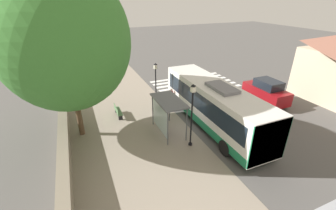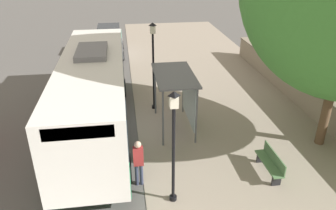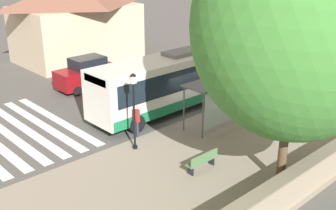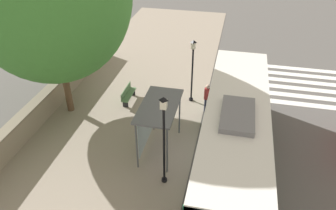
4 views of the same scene
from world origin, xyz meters
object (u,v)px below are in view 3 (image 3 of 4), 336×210
Objects in this scene: pedestrian at (136,118)px; street_lamp_far at (227,72)px; street_lamp_near at (134,105)px; parked_car_behind_bus at (283,61)px; bench at (202,161)px; shade_tree at (297,26)px; bus_shelter at (215,91)px; bus at (173,80)px; parked_car_far_lane at (87,73)px.

street_lamp_far reaches higher than pedestrian.
parked_car_behind_bus is (2.23, -16.23, -1.27)m from street_lamp_near.
bench is 4.18m from street_lamp_near.
shade_tree reaches higher than street_lamp_far.
bus_shelter is 0.74× the size of parked_car_behind_bus.
street_lamp_far is (0.85, -2.03, 0.44)m from bus_shelter.
street_lamp_near is (-1.03, 0.94, 1.28)m from pedestrian.
pedestrian is at bearing 111.30° from bus.
street_lamp_far reaches higher than bench.
pedestrian is 0.41× the size of parked_car_far_lane.
bus_shelter is 7.51m from shade_tree.
street_lamp_near reaches higher than bus_shelter.
pedestrian is 9.54m from shade_tree.
street_lamp_near is at bearing 89.21° from street_lamp_far.
bus is 3.61m from bus_shelter.
bus_shelter reaches higher than parked_car_behind_bus.
bus_shelter is 0.29× the size of shade_tree.
pedestrian is 8.82m from parked_car_far_lane.
bus_shelter is 4.38m from pedestrian.
bus is 7.68m from bench.
bus is 11.21m from parked_car_behind_bus.
pedestrian is 0.45× the size of street_lamp_near.
street_lamp_near is 0.89× the size of parked_car_behind_bus.
bus is at bearing -33.67° from bench.
bus is 3.41× the size of bus_shelter.
street_lamp_near is 16.44m from parked_car_behind_bus.
street_lamp_near reaches higher than bench.
bus is at bearing -15.53° from shade_tree.
street_lamp_near is 10.16m from parked_car_far_lane.
street_lamp_far reaches higher than bus_shelter.
pedestrian is at bearing -0.90° from bench.
shade_tree is (-5.64, 2.19, 4.45)m from bus_shelter.
bus_shelter is 0.73× the size of street_lamp_far.
parked_car_behind_bus is (5.89, -15.37, 0.56)m from bench.
bus reaches higher than pedestrian.
parked_car_far_lane is (6.85, 1.63, -0.76)m from bus.
street_lamp_far is (-0.09, -6.72, 0.26)m from street_lamp_near.
bench is 0.39× the size of street_lamp_far.
bench is 16.47m from parked_car_behind_bus.
shade_tree reaches higher than bus.
bench is at bearing 146.33° from bus.
bus is at bearing -68.70° from pedestrian.
bus reaches higher than bus_shelter.
street_lamp_near reaches higher than parked_car_far_lane.
bus_shelter is 1.89× the size of bench.
parked_car_far_lane is at bearing -11.05° from bench.
pedestrian is at bearing -42.31° from street_lamp_near.
street_lamp_far is at bearing 103.73° from parked_car_behind_bus.
shade_tree is (-9.22, 2.56, 4.77)m from bus.
shade_tree is 2.55× the size of parked_car_far_lane.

